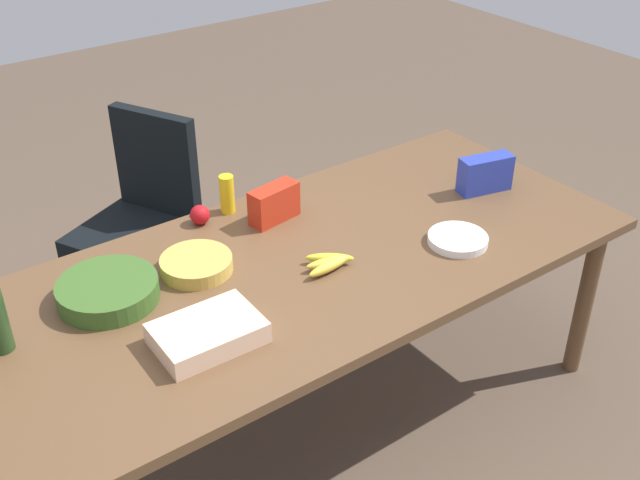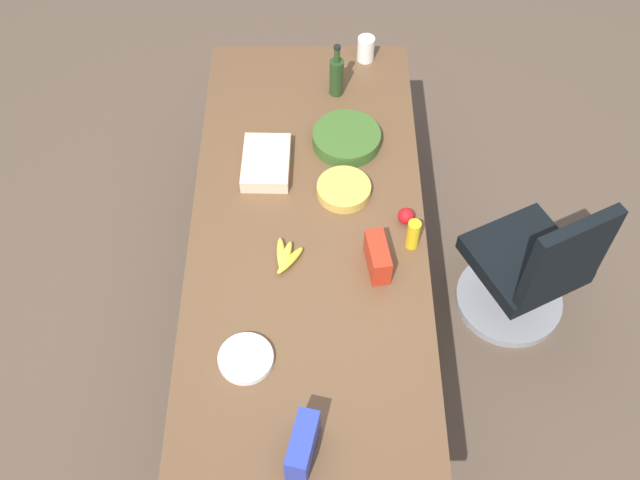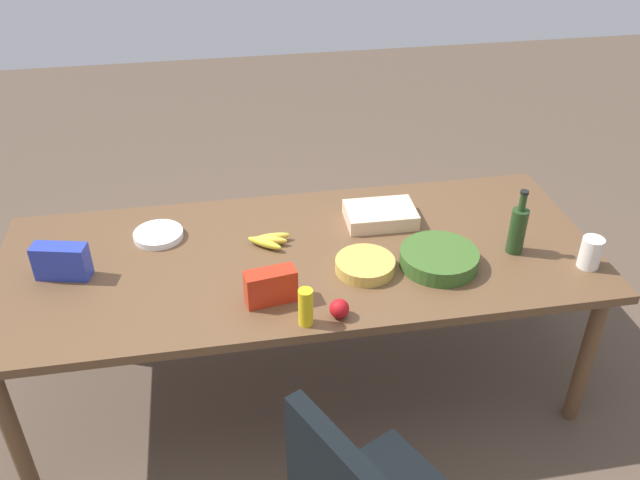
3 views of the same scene
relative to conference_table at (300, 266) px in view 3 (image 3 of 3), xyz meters
The scene contains 13 objects.
ground_plane 0.70m from the conference_table, ahead, with size 10.00×10.00×0.00m, color brown.
conference_table is the anchor object (origin of this frame).
salad_bowl 0.60m from the conference_table, 18.06° to the right, with size 0.33×0.33×0.07m, color #385E23.
mustard_bottle 0.48m from the conference_table, 95.68° to the right, with size 0.06×0.06×0.15m, color yellow.
chip_bag_red 0.36m from the conference_table, 117.95° to the right, with size 0.20×0.08×0.14m, color red.
banana_bunch 0.18m from the conference_table, 143.52° to the left, with size 0.20×0.13×0.04m.
mayo_jar 1.23m from the conference_table, 14.18° to the right, with size 0.09×0.09×0.14m, color white.
chip_bowl 0.31m from the conference_table, 33.31° to the right, with size 0.25×0.25×0.05m, color gold.
paper_plate_stack 0.66m from the conference_table, 158.57° to the left, with size 0.22×0.22×0.03m, color white.
apple_red 0.46m from the conference_table, 78.93° to the right, with size 0.08×0.08×0.08m, color red.
wine_bottle 0.95m from the conference_table, ahead, with size 0.08×0.08×0.30m.
sheet_cake 0.46m from the conference_table, 25.96° to the left, with size 0.32×0.22×0.07m, color beige.
chip_bag_blue 0.99m from the conference_table, behind, with size 0.22×0.08×0.15m, color #293BAF.
Camera 3 is at (-0.33, -2.37, 2.43)m, focal length 37.70 mm.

